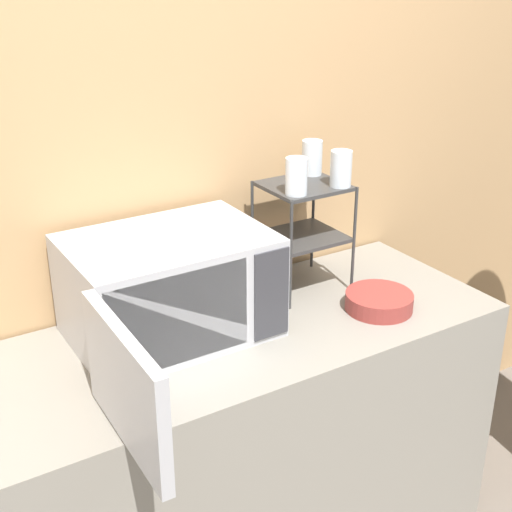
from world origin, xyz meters
The scene contains 8 objects.
wall_back centered at (0.00, 0.66, 1.30)m, with size 8.00×0.06×2.60m.
counter centered at (0.00, 0.31, 0.44)m, with size 1.88×0.62×0.88m.
microwave centered at (-0.05, 0.38, 1.03)m, with size 0.60×0.83×0.30m.
dish_rack centered at (0.46, 0.46, 1.14)m, with size 0.25×0.23×0.35m.
glass_front_left centered at (0.39, 0.39, 1.29)m, with size 0.07×0.07×0.11m.
glass_back_right centered at (0.55, 0.53, 1.29)m, with size 0.07×0.07×0.11m.
glass_front_right centered at (0.55, 0.39, 1.29)m, with size 0.07×0.07×0.11m.
bowl centered at (0.58, 0.20, 0.91)m, with size 0.21×0.21×0.05m.
Camera 1 is at (-0.78, -1.27, 1.92)m, focal length 50.00 mm.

